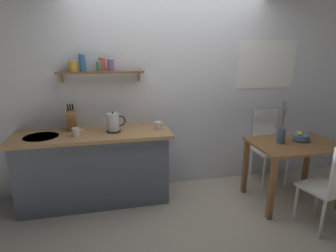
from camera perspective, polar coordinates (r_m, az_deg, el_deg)
ground_plane at (r=3.54m, az=2.55°, el=-15.99°), size 14.00×14.00×0.00m
back_wall at (r=3.73m, az=3.32°, el=7.86°), size 6.80×0.11×2.70m
kitchen_counter at (r=3.52m, az=-14.88°, el=-8.27°), size 1.83×0.63×0.91m
wall_shelf at (r=3.41m, az=-14.75°, el=11.46°), size 1.01×0.20×0.34m
dining_table at (r=3.69m, az=24.59°, el=-5.02°), size 1.02×0.71×0.77m
dining_chair_near at (r=3.31m, az=30.69°, el=-10.19°), size 0.47×0.46×0.98m
dining_chair_far at (r=4.19m, az=19.82°, el=-3.38°), size 0.41×0.43×1.02m
fruit_bowl at (r=3.75m, az=25.71°, el=-2.01°), size 0.20×0.20×0.12m
twig_vase at (r=3.54m, az=22.37°, el=-1.72°), size 0.09×0.09×0.52m
electric_kettle at (r=3.31m, az=-11.22°, el=0.66°), size 0.26×0.17×0.25m
knife_block at (r=3.47m, az=-19.30°, el=1.18°), size 0.10×0.19×0.34m
coffee_mug_by_sink at (r=3.27m, az=-18.49°, el=-1.20°), size 0.12×0.08×0.10m
coffee_mug_spare at (r=3.36m, az=-2.03°, el=0.08°), size 0.13×0.09×0.09m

